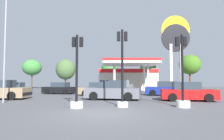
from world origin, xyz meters
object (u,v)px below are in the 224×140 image
(station_pole_sign, at_px, (176,43))
(tree_1, at_px, (66,69))
(tree_2, at_px, (110,70))
(tree_4, at_px, (190,65))
(car_2, at_px, (98,89))
(car_6, at_px, (1,90))
(car_5, at_px, (113,91))
(tree_3, at_px, (148,67))
(corner_streetlamp, at_px, (4,39))
(traffic_signal_1, at_px, (122,77))
(car_1, at_px, (166,89))
(car_4, at_px, (188,92))
(tree_0, at_px, (32,67))
(car_0, at_px, (60,89))
(car_3, at_px, (14,89))
(traffic_signal_2, at_px, (182,86))
(traffic_signal_0, at_px, (77,85))

(station_pole_sign, xyz_separation_m, tree_1, (-19.40, 6.80, -3.90))
(tree_2, height_order, tree_4, tree_4)
(tree_2, distance_m, tree_4, 16.35)
(car_2, bearing_deg, car_6, -150.41)
(car_5, distance_m, car_6, 9.70)
(tree_3, xyz_separation_m, corner_streetlamp, (-14.57, -25.55, 0.27))
(station_pole_sign, bearing_deg, tree_4, 57.87)
(traffic_signal_1, bearing_deg, station_pole_sign, 64.43)
(car_1, distance_m, tree_1, 22.88)
(car_4, xyz_separation_m, traffic_signal_1, (-5.29, -3.73, 1.12))
(car_5, xyz_separation_m, traffic_signal_1, (0.58, -4.59, 1.05))
(tree_2, distance_m, corner_streetlamp, 27.20)
(car_4, bearing_deg, tree_0, 132.74)
(tree_1, bearing_deg, car_1, -48.07)
(station_pole_sign, bearing_deg, traffic_signal_1, -115.57)
(tree_1, bearing_deg, tree_4, 4.47)
(tree_2, bearing_deg, car_4, -74.38)
(car_0, distance_m, tree_3, 20.80)
(car_3, xyz_separation_m, traffic_signal_1, (12.34, -11.01, 1.16))
(traffic_signal_1, height_order, tree_4, tree_4)
(station_pole_sign, xyz_separation_m, corner_streetlamp, (-17.69, -17.56, -3.16))
(tree_1, height_order, tree_4, tree_4)
(tree_1, relative_size, tree_4, 0.84)
(car_1, xyz_separation_m, traffic_signal_2, (-1.46, -9.43, 0.56))
(traffic_signal_2, xyz_separation_m, tree_1, (-13.69, 26.30, 2.56))
(car_6, bearing_deg, tree_2, 69.45)
(tree_2, height_order, tree_3, tree_3)
(car_3, bearing_deg, car_4, -22.45)
(car_6, relative_size, tree_0, 0.76)
(tree_0, relative_size, tree_2, 1.07)
(traffic_signal_2, height_order, tree_3, tree_3)
(corner_streetlamp, bearing_deg, tree_0, 109.29)
(car_4, bearing_deg, traffic_signal_2, -114.08)
(car_2, bearing_deg, traffic_signal_2, -58.26)
(station_pole_sign, xyz_separation_m, traffic_signal_1, (-9.29, -19.40, -5.92))
(traffic_signal_1, distance_m, traffic_signal_2, 3.62)
(station_pole_sign, xyz_separation_m, car_3, (-21.63, -8.39, -7.08))
(car_4, distance_m, corner_streetlamp, 14.35)
(traffic_signal_0, relative_size, tree_4, 0.61)
(station_pole_sign, relative_size, car_6, 2.62)
(traffic_signal_0, relative_size, tree_1, 0.73)
(car_0, bearing_deg, car_2, -26.81)
(traffic_signal_0, distance_m, corner_streetlamp, 6.99)
(car_4, height_order, tree_2, tree_2)
(car_4, height_order, traffic_signal_1, traffic_signal_1)
(car_3, bearing_deg, tree_2, 57.82)
(car_5, distance_m, tree_3, 24.04)
(car_4, distance_m, car_6, 15.61)
(traffic_signal_1, bearing_deg, tree_3, 77.30)
(car_1, xyz_separation_m, tree_1, (-15.15, 16.86, 3.12))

